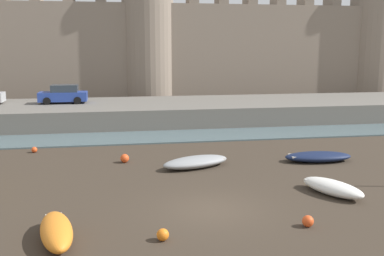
{
  "coord_description": "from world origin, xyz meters",
  "views": [
    {
      "loc": [
        -3.74,
        -17.22,
        6.68
      ],
      "look_at": [
        0.08,
        5.16,
        2.5
      ],
      "focal_mm": 42.0,
      "sensor_mm": 36.0,
      "label": 1
    }
  ],
  "objects_px": {
    "rowboat_midflat_left": "(56,231)",
    "mooring_buoy_mid_mud": "(163,235)",
    "car_quay_centre_west": "(64,94)",
    "rowboat_near_channel_right": "(332,187)",
    "mooring_buoy_near_channel": "(308,221)",
    "mooring_buoy_near_shore": "(125,158)",
    "mooring_buoy_off_centre": "(34,150)",
    "rowboat_midflat_right": "(196,162)",
    "rowboat_foreground_centre": "(318,156)"
  },
  "relations": [
    {
      "from": "rowboat_midflat_right",
      "to": "mooring_buoy_near_channel",
      "type": "xyz_separation_m",
      "value": [
        2.66,
        -8.89,
        -0.11
      ]
    },
    {
      "from": "mooring_buoy_near_channel",
      "to": "mooring_buoy_near_shore",
      "type": "bearing_deg",
      "value": 121.68
    },
    {
      "from": "rowboat_foreground_centre",
      "to": "car_quay_centre_west",
      "type": "height_order",
      "value": "car_quay_centre_west"
    },
    {
      "from": "rowboat_foreground_centre",
      "to": "car_quay_centre_west",
      "type": "relative_size",
      "value": 0.98
    },
    {
      "from": "rowboat_midflat_left",
      "to": "car_quay_centre_west",
      "type": "distance_m",
      "value": 25.5
    },
    {
      "from": "rowboat_midflat_left",
      "to": "mooring_buoy_off_centre",
      "type": "height_order",
      "value": "rowboat_midflat_left"
    },
    {
      "from": "rowboat_midflat_right",
      "to": "mooring_buoy_mid_mud",
      "type": "distance_m",
      "value": 9.61
    },
    {
      "from": "rowboat_midflat_right",
      "to": "rowboat_midflat_left",
      "type": "bearing_deg",
      "value": -126.67
    },
    {
      "from": "rowboat_near_channel_right",
      "to": "mooring_buoy_near_shore",
      "type": "distance_m",
      "value": 11.73
    },
    {
      "from": "rowboat_midflat_right",
      "to": "rowboat_foreground_centre",
      "type": "bearing_deg",
      "value": 0.65
    },
    {
      "from": "rowboat_foreground_centre",
      "to": "mooring_buoy_off_centre",
      "type": "xyz_separation_m",
      "value": [
        -16.74,
        5.11,
        -0.12
      ]
    },
    {
      "from": "rowboat_midflat_right",
      "to": "mooring_buoy_near_channel",
      "type": "bearing_deg",
      "value": -73.32
    },
    {
      "from": "mooring_buoy_mid_mud",
      "to": "car_quay_centre_west",
      "type": "xyz_separation_m",
      "value": [
        -5.96,
        25.84,
        2.25
      ]
    },
    {
      "from": "mooring_buoy_mid_mud",
      "to": "rowboat_midflat_right",
      "type": "bearing_deg",
      "value": 72.95
    },
    {
      "from": "mooring_buoy_near_shore",
      "to": "mooring_buoy_off_centre",
      "type": "distance_m",
      "value": 6.58
    },
    {
      "from": "rowboat_midflat_left",
      "to": "mooring_buoy_mid_mud",
      "type": "bearing_deg",
      "value": -8.42
    },
    {
      "from": "mooring_buoy_near_channel",
      "to": "rowboat_midflat_left",
      "type": "bearing_deg",
      "value": 178.53
    },
    {
      "from": "rowboat_midflat_left",
      "to": "mooring_buoy_mid_mud",
      "type": "relative_size",
      "value": 8.0
    },
    {
      "from": "rowboat_foreground_centre",
      "to": "mooring_buoy_near_channel",
      "type": "bearing_deg",
      "value": -117.18
    },
    {
      "from": "mooring_buoy_mid_mud",
      "to": "car_quay_centre_west",
      "type": "relative_size",
      "value": 0.11
    },
    {
      "from": "rowboat_near_channel_right",
      "to": "car_quay_centre_west",
      "type": "xyz_separation_m",
      "value": [
        -14.09,
        22.23,
        2.13
      ]
    },
    {
      "from": "rowboat_near_channel_right",
      "to": "mooring_buoy_near_channel",
      "type": "distance_m",
      "value": 4.24
    },
    {
      "from": "mooring_buoy_near_channel",
      "to": "car_quay_centre_west",
      "type": "bearing_deg",
      "value": 114.14
    },
    {
      "from": "rowboat_foreground_centre",
      "to": "rowboat_midflat_left",
      "type": "distance_m",
      "value": 16.26
    },
    {
      "from": "rowboat_midflat_left",
      "to": "rowboat_midflat_right",
      "type": "bearing_deg",
      "value": 53.33
    },
    {
      "from": "rowboat_midflat_right",
      "to": "rowboat_foreground_centre",
      "type": "height_order",
      "value": "rowboat_midflat_right"
    },
    {
      "from": "rowboat_midflat_right",
      "to": "mooring_buoy_mid_mud",
      "type": "xyz_separation_m",
      "value": [
        -2.82,
        -9.19,
        -0.11
      ]
    },
    {
      "from": "mooring_buoy_near_shore",
      "to": "mooring_buoy_near_channel",
      "type": "distance_m",
      "value": 12.46
    },
    {
      "from": "rowboat_near_channel_right",
      "to": "mooring_buoy_near_channel",
      "type": "xyz_separation_m",
      "value": [
        -2.65,
        -3.31,
        -0.12
      ]
    },
    {
      "from": "mooring_buoy_off_centre",
      "to": "rowboat_midflat_right",
      "type": "bearing_deg",
      "value": -28.71
    },
    {
      "from": "rowboat_foreground_centre",
      "to": "car_quay_centre_west",
      "type": "xyz_separation_m",
      "value": [
        -16.05,
        16.57,
        2.17
      ]
    },
    {
      "from": "rowboat_midflat_right",
      "to": "rowboat_near_channel_right",
      "type": "bearing_deg",
      "value": -46.4
    },
    {
      "from": "mooring_buoy_mid_mud",
      "to": "mooring_buoy_near_shore",
      "type": "bearing_deg",
      "value": 95.56
    },
    {
      "from": "mooring_buoy_near_shore",
      "to": "mooring_buoy_off_centre",
      "type": "height_order",
      "value": "mooring_buoy_near_shore"
    },
    {
      "from": "mooring_buoy_near_shore",
      "to": "car_quay_centre_west",
      "type": "bearing_deg",
      "value": 108.17
    },
    {
      "from": "rowboat_foreground_centre",
      "to": "rowboat_midflat_left",
      "type": "bearing_deg",
      "value": -147.5
    },
    {
      "from": "mooring_buoy_near_channel",
      "to": "mooring_buoy_mid_mud",
      "type": "bearing_deg",
      "value": -176.84
    },
    {
      "from": "rowboat_midflat_left",
      "to": "mooring_buoy_mid_mud",
      "type": "height_order",
      "value": "rowboat_midflat_left"
    },
    {
      "from": "rowboat_foreground_centre",
      "to": "rowboat_midflat_left",
      "type": "xyz_separation_m",
      "value": [
        -13.71,
        -8.74,
        0.11
      ]
    },
    {
      "from": "rowboat_midflat_right",
      "to": "mooring_buoy_near_shore",
      "type": "bearing_deg",
      "value": 156.16
    },
    {
      "from": "mooring_buoy_off_centre",
      "to": "car_quay_centre_west",
      "type": "xyz_separation_m",
      "value": [
        0.69,
        11.46,
        2.29
      ]
    },
    {
      "from": "rowboat_near_channel_right",
      "to": "mooring_buoy_off_centre",
      "type": "height_order",
      "value": "rowboat_near_channel_right"
    },
    {
      "from": "mooring_buoy_near_shore",
      "to": "mooring_buoy_off_centre",
      "type": "xyz_separation_m",
      "value": [
        -5.59,
        3.47,
        -0.07
      ]
    },
    {
      "from": "mooring_buoy_mid_mud",
      "to": "mooring_buoy_near_shore",
      "type": "xyz_separation_m",
      "value": [
        -1.06,
        10.91,
        0.04
      ]
    },
    {
      "from": "rowboat_midflat_left",
      "to": "mooring_buoy_off_centre",
      "type": "relative_size",
      "value": 9.47
    },
    {
      "from": "mooring_buoy_near_shore",
      "to": "car_quay_centre_west",
      "type": "distance_m",
      "value": 15.87
    },
    {
      "from": "rowboat_midflat_right",
      "to": "rowboat_midflat_left",
      "type": "relative_size",
      "value": 1.22
    },
    {
      "from": "mooring_buoy_mid_mud",
      "to": "mooring_buoy_near_channel",
      "type": "height_order",
      "value": "mooring_buoy_near_channel"
    },
    {
      "from": "rowboat_midflat_right",
      "to": "car_quay_centre_west",
      "type": "distance_m",
      "value": 18.95
    },
    {
      "from": "rowboat_foreground_centre",
      "to": "mooring_buoy_near_shore",
      "type": "height_order",
      "value": "rowboat_foreground_centre"
    }
  ]
}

